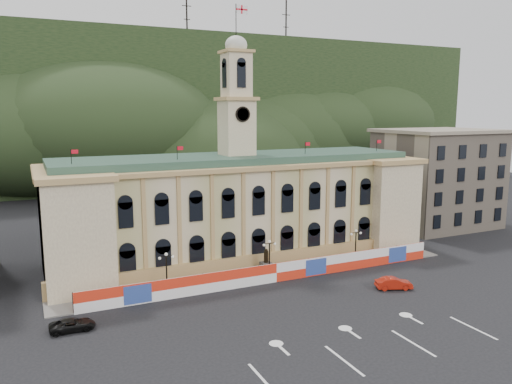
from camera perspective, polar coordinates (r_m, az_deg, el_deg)
name	(u,v)px	position (r m, az deg, el deg)	size (l,w,h in m)	color
ground	(342,326)	(54.37, 9.84, -14.89)	(260.00, 260.00, 0.00)	black
lane_markings	(373,347)	(50.76, 13.20, -16.84)	(26.00, 10.00, 0.02)	white
hill_ridge	(122,119)	(164.98, -15.10, 8.10)	(230.00, 80.00, 64.00)	black
city_hall	(238,206)	(75.28, -2.06, -1.64)	(56.20, 17.60, 37.10)	beige
side_building_right	(437,178)	(102.03, 19.99, 1.55)	(21.00, 17.00, 18.60)	tan
hoarding_fence	(276,272)	(65.96, 2.34, -9.17)	(50.00, 0.44, 2.50)	red
pavement	(267,275)	(68.58, 1.25, -9.46)	(56.00, 5.50, 0.16)	slate
statue	(266,267)	(68.44, 1.16, -8.53)	(1.40, 1.40, 3.72)	#595651
lamp_left	(167,269)	(62.32, -10.19, -8.67)	(1.96, 0.44, 5.15)	black
lamp_center	(269,255)	(67.03, 1.55, -7.23)	(1.96, 0.44, 5.15)	black
lamp_right	(356,243)	(74.12, 11.32, -5.78)	(1.96, 0.44, 5.15)	black
red_sedan	(394,283)	(65.80, 15.46, -10.02)	(4.81, 3.08, 1.50)	#A91A0C
black_suv	(72,325)	(55.67, -20.25, -14.06)	(4.56, 2.20, 1.25)	black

